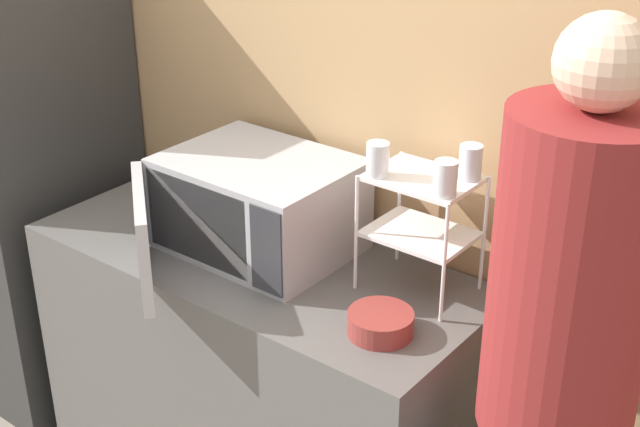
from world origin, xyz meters
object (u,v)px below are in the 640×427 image
(bowl, at_px, (381,324))
(microwave, at_px, (253,206))
(dish_rack, at_px, (422,209))
(glass_front_left, at_px, (378,159))
(glass_front_right, at_px, (445,178))
(refrigerator, at_px, (22,165))
(person, at_px, (561,360))
(glass_back_right, at_px, (470,162))

(bowl, bearing_deg, microwave, 165.39)
(dish_rack, bearing_deg, glass_front_left, -143.83)
(dish_rack, relative_size, glass_front_left, 3.69)
(dish_rack, height_order, glass_front_right, glass_front_right)
(glass_front_left, bearing_deg, refrigerator, -176.40)
(glass_front_left, relative_size, bowl, 0.54)
(glass_front_right, bearing_deg, person, -22.28)
(microwave, height_order, glass_front_left, glass_front_left)
(glass_front_left, bearing_deg, bowl, -51.01)
(person, bearing_deg, dish_rack, 155.36)
(dish_rack, distance_m, glass_front_left, 0.19)
(glass_back_right, bearing_deg, glass_front_right, -88.85)
(glass_front_right, bearing_deg, glass_back_right, 91.15)
(glass_front_left, relative_size, glass_front_right, 1.00)
(glass_front_right, xyz_separation_m, bowl, (-0.06, -0.18, -0.36))
(glass_back_right, bearing_deg, glass_front_left, -146.27)
(glass_back_right, height_order, glass_front_right, same)
(glass_back_right, bearing_deg, microwave, -164.96)
(dish_rack, xyz_separation_m, glass_back_right, (0.10, 0.06, 0.14))
(glass_back_right, distance_m, refrigerator, 1.74)
(microwave, xyz_separation_m, refrigerator, (-1.07, -0.06, -0.13))
(glass_back_right, bearing_deg, dish_rack, -148.75)
(person, bearing_deg, bowl, -178.71)
(microwave, distance_m, refrigerator, 1.08)
(glass_front_left, xyz_separation_m, glass_front_right, (0.20, 0.00, 0.00))
(refrigerator, bearing_deg, bowl, -2.93)
(person, bearing_deg, microwave, 172.55)
(microwave, height_order, dish_rack, dish_rack)
(glass_front_left, distance_m, person, 0.69)
(glass_back_right, height_order, bowl, glass_back_right)
(glass_front_right, xyz_separation_m, person, (0.41, -0.17, -0.27))
(microwave, bearing_deg, refrigerator, -176.71)
(dish_rack, relative_size, glass_front_right, 3.69)
(glass_front_left, relative_size, glass_back_right, 1.00)
(microwave, bearing_deg, glass_front_left, 4.42)
(glass_back_right, relative_size, refrigerator, 0.05)
(glass_front_left, height_order, bowl, glass_front_left)
(person, bearing_deg, refrigerator, 178.02)
(glass_front_right, relative_size, bowl, 0.54)
(microwave, relative_size, bowl, 4.15)
(dish_rack, xyz_separation_m, person, (0.52, -0.24, -0.13))
(glass_back_right, xyz_separation_m, glass_front_right, (0.00, -0.13, 0.00))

